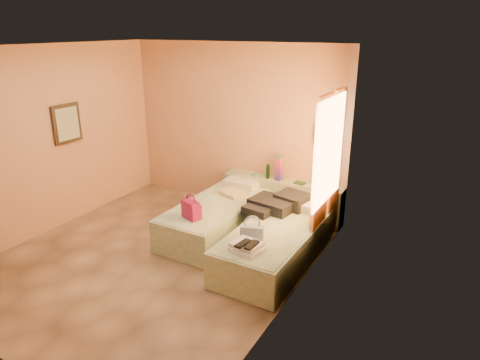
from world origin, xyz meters
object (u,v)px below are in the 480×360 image
object	(u,v)px
headboard_ledge	(282,198)
flower_vase	(324,180)
water_bottle	(268,172)
green_book	(300,183)
bed_right	(275,245)
blue_handbag	(252,233)
towel_stack	(247,247)
bed_left	(217,218)
magenta_handbag	(191,209)

from	to	relation	value
headboard_ledge	flower_vase	xyz separation A→B (m)	(0.70, -0.03, 0.45)
water_bottle	green_book	xyz separation A→B (m)	(0.57, 0.01, -0.10)
bed_right	flower_vase	world-z (taller)	flower_vase
bed_right	blue_handbag	bearing A→B (deg)	-107.08
blue_handbag	towel_stack	xyz separation A→B (m)	(0.09, -0.29, -0.04)
flower_vase	headboard_ledge	bearing A→B (deg)	177.95
towel_stack	headboard_ledge	bearing A→B (deg)	102.81
bed_right	towel_stack	bearing A→B (deg)	-92.87
bed_left	towel_stack	world-z (taller)	towel_stack
headboard_ledge	water_bottle	world-z (taller)	water_bottle
magenta_handbag	towel_stack	xyz separation A→B (m)	(1.12, -0.45, -0.08)
green_book	blue_handbag	size ratio (longest dim) A/B	0.58
bed_right	magenta_handbag	bearing A→B (deg)	-166.87
bed_left	water_bottle	bearing A→B (deg)	69.76
headboard_ledge	magenta_handbag	xyz separation A→B (m)	(-0.64, -1.68, 0.31)
flower_vase	towel_stack	distance (m)	2.12
blue_handbag	headboard_ledge	bearing A→B (deg)	84.63
flower_vase	magenta_handbag	world-z (taller)	flower_vase
headboard_ledge	blue_handbag	bearing A→B (deg)	-77.92
green_book	flower_vase	bearing A→B (deg)	12.67
headboard_ledge	bed_right	bearing A→B (deg)	-69.67
blue_handbag	bed_left	bearing A→B (deg)	124.97
blue_handbag	green_book	bearing A→B (deg)	74.97
bed_left	water_bottle	xyz separation A→B (m)	(0.38, 1.00, 0.51)
headboard_ledge	water_bottle	size ratio (longest dim) A/B	8.93
water_bottle	magenta_handbag	world-z (taller)	water_bottle
bed_right	bed_left	bearing A→B (deg)	162.81
bed_left	blue_handbag	distance (m)	1.33
bed_right	green_book	xyz separation A→B (m)	(-0.21, 1.38, 0.41)
bed_left	bed_right	world-z (taller)	same
water_bottle	blue_handbag	xyz separation A→B (m)	(0.64, -1.79, -0.17)
green_book	magenta_handbag	xyz separation A→B (m)	(-0.96, -1.64, -0.03)
bed_left	blue_handbag	size ratio (longest dim) A/B	6.95
headboard_ledge	magenta_handbag	world-z (taller)	magenta_handbag
green_book	towel_stack	world-z (taller)	green_book
water_bottle	towel_stack	distance (m)	2.21
headboard_ledge	bed_right	xyz separation A→B (m)	(0.52, -1.42, -0.08)
flower_vase	blue_handbag	xyz separation A→B (m)	(-0.31, -1.81, -0.18)
bed_left	green_book	size ratio (longest dim) A/B	11.95
bed_left	bed_right	distance (m)	1.21
towel_stack	magenta_handbag	bearing A→B (deg)	158.30
magenta_handbag	headboard_ledge	bearing A→B (deg)	88.68
magenta_handbag	blue_handbag	world-z (taller)	magenta_handbag
magenta_handbag	blue_handbag	size ratio (longest dim) A/B	0.97
headboard_ledge	flower_vase	size ratio (longest dim) A/B	8.46
green_book	towel_stack	size ratio (longest dim) A/B	0.48
bed_right	flower_vase	bearing A→B (deg)	83.17
flower_vase	magenta_handbag	xyz separation A→B (m)	(-1.34, -1.65, -0.14)
magenta_handbag	towel_stack	bearing A→B (deg)	-2.13
bed_right	magenta_handbag	distance (m)	1.25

